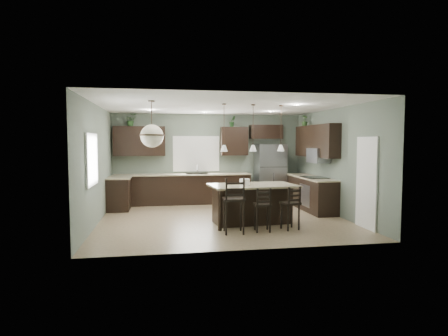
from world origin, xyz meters
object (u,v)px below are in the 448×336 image
(kitchen_island, at_px, (253,204))
(bar_stool_left, at_px, (234,205))
(refrigerator, at_px, (270,173))
(bar_stool_right, at_px, (290,208))
(serving_dish, at_px, (245,182))
(plant_back_left, at_px, (131,120))
(bar_stool_center, at_px, (262,210))

(kitchen_island, relative_size, bar_stool_left, 1.67)
(refrigerator, xyz_separation_m, bar_stool_right, (-0.66, -3.72, -0.44))
(serving_dish, relative_size, plant_back_left, 0.64)
(bar_stool_center, relative_size, plant_back_left, 2.56)
(bar_stool_center, xyz_separation_m, plant_back_left, (-3.02, 4.01, 2.11))
(kitchen_island, bearing_deg, plant_back_left, 127.95)
(bar_stool_left, relative_size, bar_stool_right, 1.24)
(serving_dish, bearing_deg, bar_stool_center, -75.08)
(refrigerator, xyz_separation_m, bar_stool_left, (-1.94, -3.84, -0.33))
(kitchen_island, relative_size, bar_stool_center, 2.09)
(bar_stool_center, bearing_deg, bar_stool_right, 11.07)
(bar_stool_center, distance_m, plant_back_left, 5.44)
(kitchen_island, relative_size, serving_dish, 8.30)
(bar_stool_left, height_order, plant_back_left, plant_back_left)
(refrigerator, distance_m, bar_stool_right, 3.81)
(kitchen_island, bearing_deg, bar_stool_right, -53.67)
(bar_stool_left, relative_size, bar_stool_center, 1.25)
(serving_dish, bearing_deg, bar_stool_left, -116.96)
(kitchen_island, distance_m, plant_back_left, 4.88)
(serving_dish, distance_m, bar_stool_center, 0.97)
(bar_stool_left, xyz_separation_m, bar_stool_center, (0.64, 0.04, -0.12))
(refrigerator, bearing_deg, bar_stool_left, -116.83)
(plant_back_left, bearing_deg, bar_stool_center, -52.99)
(serving_dish, xyz_separation_m, plant_back_left, (-2.81, 3.21, 1.59))
(bar_stool_left, bearing_deg, serving_dish, 66.26)
(refrigerator, distance_m, plant_back_left, 4.64)
(bar_stool_right, distance_m, plant_back_left, 5.78)
(serving_dish, height_order, bar_stool_right, serving_dish)
(bar_stool_center, relative_size, bar_stool_right, 0.99)
(serving_dish, xyz_separation_m, bar_stool_right, (0.86, -0.72, -0.51))
(serving_dish, bearing_deg, refrigerator, 63.21)
(serving_dish, distance_m, plant_back_left, 4.56)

